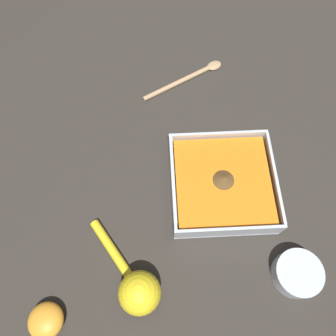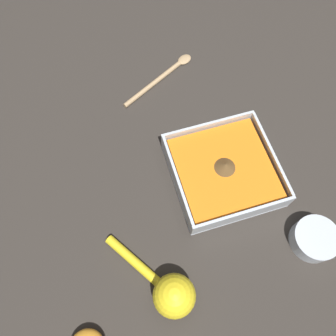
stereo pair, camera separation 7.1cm
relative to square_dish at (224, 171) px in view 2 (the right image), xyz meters
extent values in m
plane|color=#332D28|center=(0.00, 0.01, -0.02)|extent=(4.00, 4.00, 0.00)
cube|color=silver|center=(0.00, 0.00, -0.02)|extent=(0.22, 0.22, 0.01)
cube|color=silver|center=(0.00, 0.11, 0.01)|extent=(0.22, 0.01, 0.05)
cube|color=silver|center=(0.00, -0.11, 0.01)|extent=(0.22, 0.01, 0.05)
cube|color=silver|center=(0.11, 0.00, 0.01)|extent=(0.01, 0.21, 0.05)
cube|color=silver|center=(-0.11, 0.00, 0.01)|extent=(0.01, 0.21, 0.05)
cube|color=orange|center=(0.00, 0.00, 0.00)|extent=(0.20, 0.20, 0.03)
cone|color=brown|center=(0.00, 0.00, 0.03)|extent=(0.05, 0.05, 0.02)
cylinder|color=silver|center=(0.12, -0.19, 0.00)|extent=(0.09, 0.09, 0.04)
cylinder|color=brown|center=(0.12, -0.19, -0.01)|extent=(0.08, 0.08, 0.02)
sphere|color=yellow|center=(-0.18, -0.21, 0.02)|extent=(0.08, 0.08, 0.08)
cylinder|color=yellow|center=(-0.24, -0.12, -0.01)|extent=(0.09, 0.12, 0.02)
ellipsoid|color=tan|center=(0.02, 0.34, -0.02)|extent=(0.05, 0.04, 0.01)
cylinder|color=tan|center=(-0.08, 0.29, -0.02)|extent=(0.17, 0.10, 0.01)
camera|label=1|loc=(-0.13, -0.25, 0.65)|focal=35.00mm
camera|label=2|loc=(-0.20, -0.24, 0.65)|focal=35.00mm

